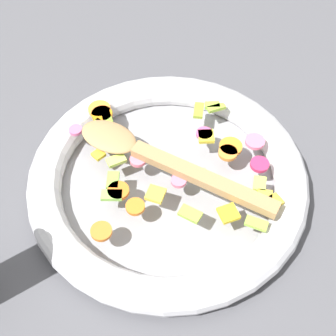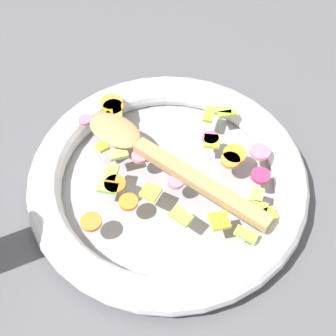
# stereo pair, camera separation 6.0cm
# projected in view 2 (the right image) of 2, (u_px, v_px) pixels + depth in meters

# --- Properties ---
(ground_plane) EXTENTS (4.00, 4.00, 0.00)m
(ground_plane) POSITION_uv_depth(u_px,v_px,m) (168.00, 187.00, 0.72)
(ground_plane) COLOR #4C4C51
(skillet) EXTENTS (0.42, 0.42, 0.05)m
(skillet) POSITION_uv_depth(u_px,v_px,m) (168.00, 179.00, 0.70)
(skillet) COLOR gray
(skillet) RESTS_ON ground_plane
(chopped_vegetables) EXTENTS (0.32, 0.26, 0.01)m
(chopped_vegetables) POSITION_uv_depth(u_px,v_px,m) (172.00, 160.00, 0.68)
(chopped_vegetables) COLOR orange
(chopped_vegetables) RESTS_ON skillet
(wooden_spoon) EXTENTS (0.30, 0.18, 0.01)m
(wooden_spoon) POSITION_uv_depth(u_px,v_px,m) (155.00, 155.00, 0.68)
(wooden_spoon) COLOR #A87F51
(wooden_spoon) RESTS_ON chopped_vegetables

